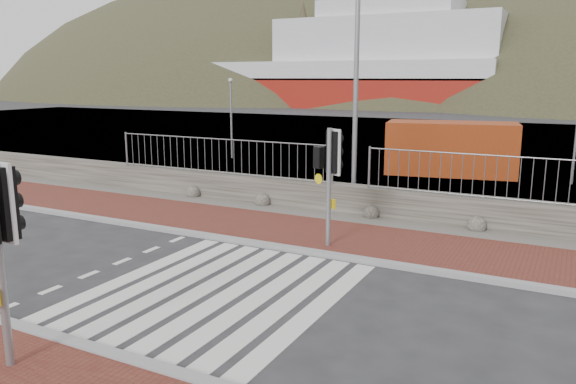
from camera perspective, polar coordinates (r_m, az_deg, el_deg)
The scene contains 15 objects.
ground at distance 11.39m, azimuth -7.12°, elevation -9.96°, with size 220.00×220.00×0.00m, color #28282B.
sidewalk_far at distance 15.10m, azimuth 2.59°, elevation -4.29°, with size 40.00×3.00×0.08m, color brown.
kerb_near at distance 9.29m, azimuth -18.03°, elevation -15.35°, with size 40.00×0.25×0.12m, color gray.
kerb_far at distance 13.80m, azimuth -0.04°, elevation -5.77°, with size 40.00×0.25×0.12m, color gray.
zebra_crossing at distance 11.39m, azimuth -7.12°, elevation -9.94°, with size 4.62×5.60×0.01m.
gravel_strip at distance 16.88m, azimuth 5.45°, elevation -2.66°, with size 40.00×1.50×0.06m, color #59544C.
stone_wall at distance 17.51m, azimuth 6.47°, elevation -0.74°, with size 40.00×0.60×0.90m, color #433F37.
railing at distance 17.13m, azimuth 6.39°, elevation 3.64°, with size 18.07×0.07×1.22m.
quay at distance 37.33m, azimuth 17.94°, elevation 4.62°, with size 120.00×40.00×0.50m, color #4C4C4F.
water at distance 71.97m, azimuth 22.73°, elevation 7.39°, with size 220.00×50.00×0.05m, color #3F4C54.
ferry at distance 82.53m, azimuth 5.69°, elevation 12.37°, with size 50.00×16.00×20.00m.
hills_backdrop at distance 100.36m, azimuth 26.82°, elevation -5.42°, with size 254.00×90.00×100.00m.
traffic_signal_far at distance 13.57m, azimuth 4.07°, elevation 3.03°, with size 0.73×0.48×2.98m.
streetlight at distance 17.95m, azimuth 7.50°, elevation 14.02°, with size 1.81×0.76×8.81m.
shipping_container at distance 25.45m, azimuth 16.21°, elevation 4.28°, with size 5.43×2.26×2.26m, color #92330F.
Camera 1 is at (6.07, -8.69, 4.17)m, focal length 35.00 mm.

